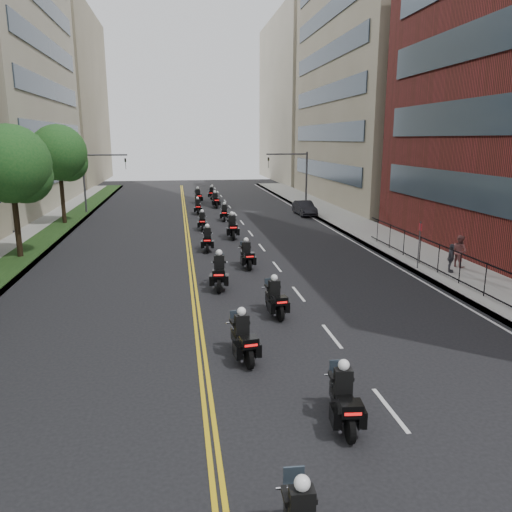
{
  "coord_description": "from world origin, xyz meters",
  "views": [
    {
      "loc": [
        -2.04,
        -5.97,
        6.84
      ],
      "look_at": [
        1.26,
        15.03,
        1.83
      ],
      "focal_mm": 35.0,
      "sensor_mm": 36.0,
      "label": 1
    }
  ],
  "objects_px": {
    "motorcycle_8": "(202,222)",
    "motorcycle_11": "(215,201)",
    "motorcycle_5": "(247,256)",
    "motorcycle_3": "(275,299)",
    "motorcycle_9": "(224,213)",
    "motorcycle_13": "(211,194)",
    "motorcycle_4": "(219,273)",
    "motorcycle_7": "(232,228)",
    "motorcycle_6": "(207,240)",
    "motorcycle_10": "(198,207)",
    "motorcycle_12": "(198,197)",
    "parked_sedan": "(304,208)",
    "pedestrian_c": "(451,258)",
    "motorcycle_2": "(243,339)",
    "pedestrian_b": "(459,251)",
    "motorcycle_1": "(344,400)"
  },
  "relations": [
    {
      "from": "motorcycle_3",
      "to": "motorcycle_4",
      "type": "height_order",
      "value": "motorcycle_4"
    },
    {
      "from": "motorcycle_12",
      "to": "motorcycle_6",
      "type": "bearing_deg",
      "value": -98.04
    },
    {
      "from": "motorcycle_2",
      "to": "motorcycle_4",
      "type": "relative_size",
      "value": 0.92
    },
    {
      "from": "motorcycle_3",
      "to": "motorcycle_4",
      "type": "bearing_deg",
      "value": 109.27
    },
    {
      "from": "motorcycle_9",
      "to": "motorcycle_11",
      "type": "relative_size",
      "value": 0.92
    },
    {
      "from": "motorcycle_3",
      "to": "motorcycle_7",
      "type": "xyz_separation_m",
      "value": [
        0.04,
        15.94,
        0.09
      ]
    },
    {
      "from": "motorcycle_8",
      "to": "motorcycle_9",
      "type": "height_order",
      "value": "motorcycle_9"
    },
    {
      "from": "motorcycle_8",
      "to": "motorcycle_10",
      "type": "xyz_separation_m",
      "value": [
        0.0,
        8.3,
        0.01
      ]
    },
    {
      "from": "motorcycle_5",
      "to": "motorcycle_8",
      "type": "bearing_deg",
      "value": 95.19
    },
    {
      "from": "parked_sedan",
      "to": "motorcycle_13",
      "type": "bearing_deg",
      "value": 116.14
    },
    {
      "from": "pedestrian_b",
      "to": "motorcycle_8",
      "type": "bearing_deg",
      "value": 25.97
    },
    {
      "from": "motorcycle_6",
      "to": "pedestrian_c",
      "type": "height_order",
      "value": "motorcycle_6"
    },
    {
      "from": "motorcycle_3",
      "to": "motorcycle_7",
      "type": "relative_size",
      "value": 0.87
    },
    {
      "from": "motorcycle_6",
      "to": "motorcycle_12",
      "type": "distance_m",
      "value": 23.92
    },
    {
      "from": "motorcycle_10",
      "to": "pedestrian_c",
      "type": "relative_size",
      "value": 1.46
    },
    {
      "from": "motorcycle_12",
      "to": "motorcycle_8",
      "type": "bearing_deg",
      "value": -98.3
    },
    {
      "from": "motorcycle_4",
      "to": "motorcycle_9",
      "type": "distance_m",
      "value": 19.88
    },
    {
      "from": "motorcycle_4",
      "to": "motorcycle_10",
      "type": "height_order",
      "value": "motorcycle_4"
    },
    {
      "from": "motorcycle_2",
      "to": "motorcycle_6",
      "type": "relative_size",
      "value": 1.0
    },
    {
      "from": "motorcycle_6",
      "to": "motorcycle_4",
      "type": "bearing_deg",
      "value": -85.42
    },
    {
      "from": "motorcycle_2",
      "to": "motorcycle_9",
      "type": "distance_m",
      "value": 27.68
    },
    {
      "from": "motorcycle_13",
      "to": "pedestrian_b",
      "type": "xyz_separation_m",
      "value": [
        10.87,
        -34.26,
        0.39
      ]
    },
    {
      "from": "motorcycle_13",
      "to": "pedestrian_c",
      "type": "height_order",
      "value": "pedestrian_c"
    },
    {
      "from": "motorcycle_3",
      "to": "motorcycle_12",
      "type": "distance_m",
      "value": 36.1
    },
    {
      "from": "motorcycle_6",
      "to": "motorcycle_10",
      "type": "relative_size",
      "value": 1.06
    },
    {
      "from": "motorcycle_5",
      "to": "motorcycle_13",
      "type": "distance_m",
      "value": 32.15
    },
    {
      "from": "motorcycle_5",
      "to": "motorcycle_1",
      "type": "bearing_deg",
      "value": -92.41
    },
    {
      "from": "motorcycle_6",
      "to": "motorcycle_10",
      "type": "bearing_deg",
      "value": 93.94
    },
    {
      "from": "motorcycle_13",
      "to": "parked_sedan",
      "type": "height_order",
      "value": "motorcycle_13"
    },
    {
      "from": "motorcycle_4",
      "to": "motorcycle_6",
      "type": "bearing_deg",
      "value": 96.85
    },
    {
      "from": "motorcycle_9",
      "to": "motorcycle_13",
      "type": "distance_m",
      "value": 15.98
    },
    {
      "from": "motorcycle_8",
      "to": "motorcycle_6",
      "type": "bearing_deg",
      "value": -87.31
    },
    {
      "from": "motorcycle_3",
      "to": "motorcycle_9",
      "type": "relative_size",
      "value": 1.03
    },
    {
      "from": "motorcycle_13",
      "to": "motorcycle_7",
      "type": "bearing_deg",
      "value": -83.32
    },
    {
      "from": "motorcycle_4",
      "to": "parked_sedan",
      "type": "height_order",
      "value": "motorcycle_4"
    },
    {
      "from": "motorcycle_4",
      "to": "motorcycle_11",
      "type": "height_order",
      "value": "motorcycle_4"
    },
    {
      "from": "motorcycle_12",
      "to": "pedestrian_b",
      "type": "relative_size",
      "value": 1.41
    },
    {
      "from": "pedestrian_b",
      "to": "pedestrian_c",
      "type": "bearing_deg",
      "value": 116.7
    },
    {
      "from": "motorcycle_2",
      "to": "motorcycle_12",
      "type": "relative_size",
      "value": 0.95
    },
    {
      "from": "motorcycle_4",
      "to": "motorcycle_7",
      "type": "xyz_separation_m",
      "value": [
        1.91,
        11.93,
        0.02
      ]
    },
    {
      "from": "motorcycle_5",
      "to": "parked_sedan",
      "type": "xyz_separation_m",
      "value": [
        7.87,
        18.18,
        0.0
      ]
    },
    {
      "from": "pedestrian_c",
      "to": "motorcycle_10",
      "type": "bearing_deg",
      "value": 55.56
    },
    {
      "from": "motorcycle_13",
      "to": "motorcycle_8",
      "type": "bearing_deg",
      "value": -88.8
    },
    {
      "from": "motorcycle_8",
      "to": "motorcycle_11",
      "type": "distance_m",
      "value": 12.71
    },
    {
      "from": "motorcycle_7",
      "to": "motorcycle_9",
      "type": "height_order",
      "value": "motorcycle_7"
    },
    {
      "from": "motorcycle_6",
      "to": "pedestrian_c",
      "type": "xyz_separation_m",
      "value": [
        11.98,
        -7.63,
        0.22
      ]
    },
    {
      "from": "motorcycle_10",
      "to": "pedestrian_b",
      "type": "height_order",
      "value": "pedestrian_b"
    },
    {
      "from": "motorcycle_3",
      "to": "motorcycle_5",
      "type": "xyz_separation_m",
      "value": [
        -0.09,
        7.61,
        0.0
      ]
    },
    {
      "from": "motorcycle_10",
      "to": "pedestrian_b",
      "type": "relative_size",
      "value": 1.26
    },
    {
      "from": "motorcycle_4",
      "to": "motorcycle_9",
      "type": "xyz_separation_m",
      "value": [
        2.1,
        19.77,
        -0.09
      ]
    }
  ]
}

